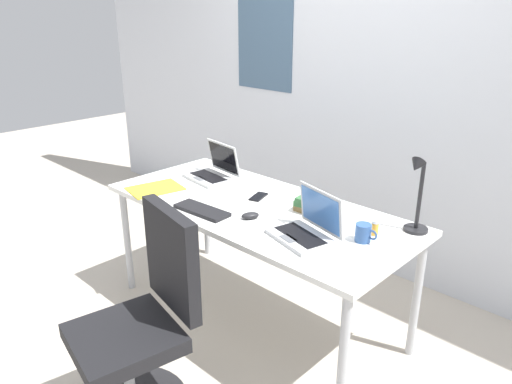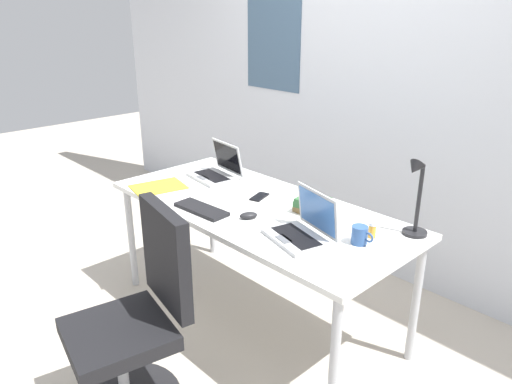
{
  "view_description": "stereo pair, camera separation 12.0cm",
  "coord_description": "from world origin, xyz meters",
  "px_view_note": "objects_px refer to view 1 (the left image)",
  "views": [
    {
      "loc": [
        1.72,
        -1.81,
        1.77
      ],
      "look_at": [
        0.0,
        0.0,
        0.82
      ],
      "focal_mm": 33.86,
      "sensor_mm": 36.0,
      "label": 1
    },
    {
      "loc": [
        1.81,
        -1.72,
        1.77
      ],
      "look_at": [
        0.0,
        0.0,
        0.82
      ],
      "focal_mm": 33.86,
      "sensor_mm": 36.0,
      "label": 2
    }
  ],
  "objects_px": {
    "pill_bottle": "(375,227)",
    "laptop_center": "(213,171)",
    "desk_lamp": "(417,195)",
    "cell_phone": "(258,197)",
    "paper_folder_back_right": "(155,189)",
    "office_chair": "(142,335)",
    "book_stack": "(313,204)",
    "computer_mouse": "(250,216)",
    "external_keyboard": "(202,210)",
    "laptop_front_right": "(306,229)",
    "coffee_mug": "(364,233)"
  },
  "relations": [
    {
      "from": "pill_bottle",
      "to": "laptop_center",
      "type": "bearing_deg",
      "value": 179.28
    },
    {
      "from": "desk_lamp",
      "to": "cell_phone",
      "type": "xyz_separation_m",
      "value": [
        -0.87,
        -0.18,
        -0.19
      ]
    },
    {
      "from": "paper_folder_back_right",
      "to": "office_chair",
      "type": "distance_m",
      "value": 1.02
    },
    {
      "from": "book_stack",
      "to": "office_chair",
      "type": "relative_size",
      "value": 0.21
    },
    {
      "from": "pill_bottle",
      "to": "book_stack",
      "type": "xyz_separation_m",
      "value": [
        -0.39,
        0.03,
        0.0
      ]
    },
    {
      "from": "office_chair",
      "to": "computer_mouse",
      "type": "bearing_deg",
      "value": 90.52
    },
    {
      "from": "external_keyboard",
      "to": "pill_bottle",
      "type": "xyz_separation_m",
      "value": [
        0.82,
        0.4,
        0.03
      ]
    },
    {
      "from": "desk_lamp",
      "to": "external_keyboard",
      "type": "bearing_deg",
      "value": -150.06
    },
    {
      "from": "desk_lamp",
      "to": "external_keyboard",
      "type": "relative_size",
      "value": 1.21
    },
    {
      "from": "external_keyboard",
      "to": "cell_phone",
      "type": "relative_size",
      "value": 2.43
    },
    {
      "from": "laptop_front_right",
      "to": "coffee_mug",
      "type": "distance_m",
      "value": 0.27
    },
    {
      "from": "laptop_front_right",
      "to": "book_stack",
      "type": "height_order",
      "value": "laptop_front_right"
    },
    {
      "from": "cell_phone",
      "to": "paper_folder_back_right",
      "type": "height_order",
      "value": "cell_phone"
    },
    {
      "from": "paper_folder_back_right",
      "to": "coffee_mug",
      "type": "relative_size",
      "value": 2.74
    },
    {
      "from": "paper_folder_back_right",
      "to": "coffee_mug",
      "type": "bearing_deg",
      "value": 11.62
    },
    {
      "from": "laptop_center",
      "to": "office_chair",
      "type": "height_order",
      "value": "office_chair"
    },
    {
      "from": "laptop_front_right",
      "to": "cell_phone",
      "type": "xyz_separation_m",
      "value": [
        -0.53,
        0.22,
        -0.04
      ]
    },
    {
      "from": "desk_lamp",
      "to": "pill_bottle",
      "type": "xyz_separation_m",
      "value": [
        -0.12,
        -0.15,
        -0.16
      ]
    },
    {
      "from": "laptop_front_right",
      "to": "pill_bottle",
      "type": "relative_size",
      "value": 4.56
    },
    {
      "from": "laptop_center",
      "to": "cell_phone",
      "type": "xyz_separation_m",
      "value": [
        0.45,
        -0.04,
        -0.04
      ]
    },
    {
      "from": "desk_lamp",
      "to": "coffee_mug",
      "type": "relative_size",
      "value": 3.54
    },
    {
      "from": "laptop_front_right",
      "to": "computer_mouse",
      "type": "relative_size",
      "value": 3.75
    },
    {
      "from": "laptop_front_right",
      "to": "desk_lamp",
      "type": "bearing_deg",
      "value": 49.07
    },
    {
      "from": "external_keyboard",
      "to": "laptop_center",
      "type": "bearing_deg",
      "value": 128.53
    },
    {
      "from": "pill_bottle",
      "to": "office_chair",
      "type": "xyz_separation_m",
      "value": [
        -0.57,
        -0.99,
        -0.38
      ]
    },
    {
      "from": "external_keyboard",
      "to": "cell_phone",
      "type": "height_order",
      "value": "external_keyboard"
    },
    {
      "from": "external_keyboard",
      "to": "coffee_mug",
      "type": "bearing_deg",
      "value": 16.43
    },
    {
      "from": "desk_lamp",
      "to": "cell_phone",
      "type": "height_order",
      "value": "desk_lamp"
    },
    {
      "from": "pill_bottle",
      "to": "office_chair",
      "type": "distance_m",
      "value": 1.2
    },
    {
      "from": "laptop_center",
      "to": "computer_mouse",
      "type": "relative_size",
      "value": 3.47
    },
    {
      "from": "computer_mouse",
      "to": "book_stack",
      "type": "height_order",
      "value": "book_stack"
    },
    {
      "from": "book_stack",
      "to": "paper_folder_back_right",
      "type": "relative_size",
      "value": 0.65
    },
    {
      "from": "laptop_center",
      "to": "computer_mouse",
      "type": "bearing_deg",
      "value": -25.22
    },
    {
      "from": "book_stack",
      "to": "office_chair",
      "type": "bearing_deg",
      "value": -99.7
    },
    {
      "from": "external_keyboard",
      "to": "coffee_mug",
      "type": "relative_size",
      "value": 2.92
    },
    {
      "from": "laptop_front_right",
      "to": "laptop_center",
      "type": "distance_m",
      "value": 1.01
    },
    {
      "from": "external_keyboard",
      "to": "pill_bottle",
      "type": "height_order",
      "value": "pill_bottle"
    },
    {
      "from": "book_stack",
      "to": "office_chair",
      "type": "height_order",
      "value": "office_chair"
    },
    {
      "from": "laptop_front_right",
      "to": "computer_mouse",
      "type": "distance_m",
      "value": 0.35
    },
    {
      "from": "book_stack",
      "to": "laptop_front_right",
      "type": "bearing_deg",
      "value": -58.21
    },
    {
      "from": "desk_lamp",
      "to": "laptop_center",
      "type": "xyz_separation_m",
      "value": [
        -1.32,
        -0.13,
        -0.15
      ]
    },
    {
      "from": "paper_folder_back_right",
      "to": "desk_lamp",
      "type": "bearing_deg",
      "value": 19.88
    },
    {
      "from": "computer_mouse",
      "to": "laptop_center",
      "type": "bearing_deg",
      "value": -176.32
    },
    {
      "from": "desk_lamp",
      "to": "cell_phone",
      "type": "relative_size",
      "value": 2.94
    },
    {
      "from": "desk_lamp",
      "to": "coffee_mug",
      "type": "xyz_separation_m",
      "value": [
        -0.13,
        -0.25,
        -0.15
      ]
    },
    {
      "from": "computer_mouse",
      "to": "book_stack",
      "type": "distance_m",
      "value": 0.35
    },
    {
      "from": "computer_mouse",
      "to": "office_chair",
      "type": "bearing_deg",
      "value": -60.57
    },
    {
      "from": "coffee_mug",
      "to": "desk_lamp",
      "type": "bearing_deg",
      "value": 63.02
    },
    {
      "from": "computer_mouse",
      "to": "paper_folder_back_right",
      "type": "xyz_separation_m",
      "value": [
        -0.73,
        -0.09,
        -0.01
      ]
    },
    {
      "from": "laptop_front_right",
      "to": "pill_bottle",
      "type": "xyz_separation_m",
      "value": [
        0.22,
        0.25,
        -0.01
      ]
    }
  ]
}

